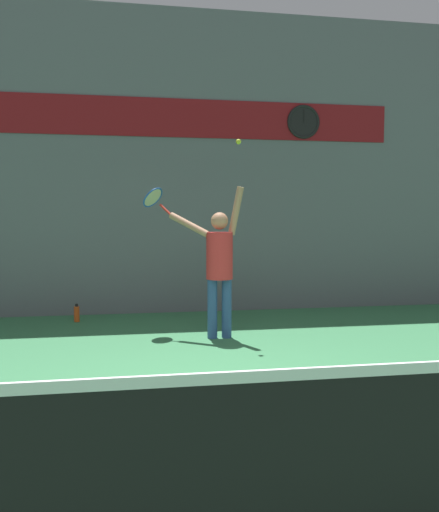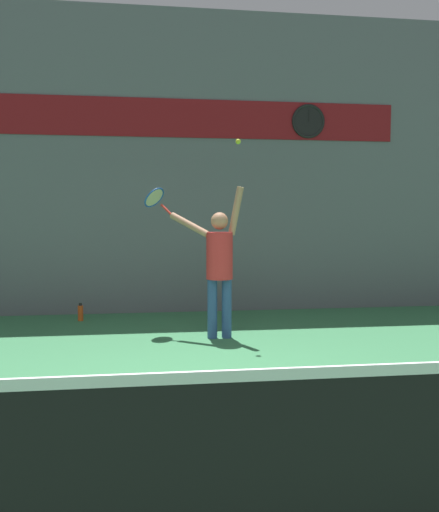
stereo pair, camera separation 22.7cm
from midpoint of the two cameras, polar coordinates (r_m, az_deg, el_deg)
name	(u,v)px [view 1 (the left image)]	position (r m, az deg, el deg)	size (l,w,h in m)	color
ground_plane	(225,420)	(4.14, -1.01, -18.21)	(18.00, 18.00, 0.00)	#387A4C
back_wall	(177,163)	(8.47, -5.62, 10.53)	(18.00, 0.10, 5.00)	slate
sponsor_banner	(177,118)	(8.51, -5.63, 15.43)	(7.26, 0.02, 0.62)	maroon
scoreboard_clock	(304,122)	(8.90, 8.84, 14.92)	(0.57, 0.05, 0.57)	black
court_net	(297,472)	(2.34, 5.84, -23.40)	(6.35, 0.07, 1.06)	#333333
tennis_player	(219,261)	(6.55, -1.06, -0.55)	(0.97, 0.59, 2.00)	#2D4C7F
tennis_racket	(154,198)	(7.00, -8.44, 6.52)	(0.45, 0.41, 0.40)	red
tennis_ball	(238,142)	(6.47, 1.15, 12.94)	(0.07, 0.07, 0.07)	#CCDB2D
water_bottle	(77,314)	(8.02, -16.79, -6.33)	(0.08, 0.08, 0.28)	#D84C19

